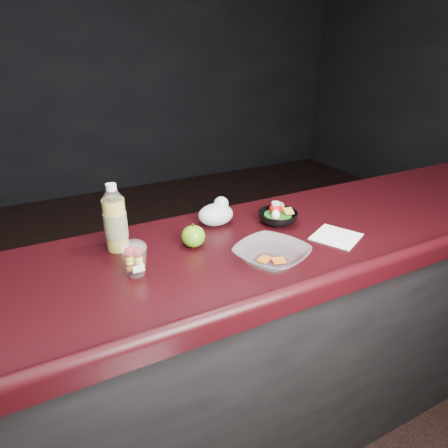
{
  "coord_description": "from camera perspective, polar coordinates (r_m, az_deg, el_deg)",
  "views": [
    {
      "loc": [
        -0.54,
        -0.82,
        1.71
      ],
      "look_at": [
        0.06,
        0.34,
        1.1
      ],
      "focal_mm": 32.0,
      "sensor_mm": 36.0,
      "label": 1
    }
  ],
  "objects": [
    {
      "name": "fruit_cup",
      "position": [
        1.3,
        -12.67,
        -4.67
      ],
      "size": [
        0.08,
        0.08,
        0.12
      ],
      "color": "white",
      "rests_on": "counter"
    },
    {
      "name": "paper_napkin",
      "position": [
        1.58,
        15.73,
        -1.74
      ],
      "size": [
        0.21,
        0.21,
        0.0
      ],
      "primitive_type": "cube",
      "rotation": [
        0.0,
        0.0,
        0.47
      ],
      "color": "white",
      "rests_on": "counter"
    },
    {
      "name": "plastic_bag",
      "position": [
        1.62,
        -1.09,
        1.55
      ],
      "size": [
        0.15,
        0.12,
        0.11
      ],
      "color": "silver",
      "rests_on": "counter"
    },
    {
      "name": "lemonade_bottle",
      "position": [
        1.45,
        -15.25,
        0.21
      ],
      "size": [
        0.08,
        0.08,
        0.25
      ],
      "color": "gold",
      "rests_on": "counter"
    },
    {
      "name": "counter",
      "position": [
        1.73,
        -1.21,
        -18.95
      ],
      "size": [
        4.06,
        0.71,
        1.02
      ],
      "color": "black",
      "rests_on": "ground"
    },
    {
      "name": "takeout_bowl",
      "position": [
        1.35,
        6.84,
        -4.47
      ],
      "size": [
        0.31,
        0.31,
        0.06
      ],
      "rotation": [
        0.0,
        0.0,
        0.4
      ],
      "color": "silver",
      "rests_on": "counter"
    },
    {
      "name": "snack_bowl",
      "position": [
        1.64,
        7.66,
        1.07
      ],
      "size": [
        0.18,
        0.18,
        0.09
      ],
      "rotation": [
        0.0,
        0.0,
        -0.1
      ],
      "color": "black",
      "rests_on": "counter"
    },
    {
      "name": "green_apple",
      "position": [
        1.45,
        -4.41,
        -1.75
      ],
      "size": [
        0.09,
        0.09,
        0.09
      ],
      "color": "#477E0E",
      "rests_on": "counter"
    }
  ]
}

